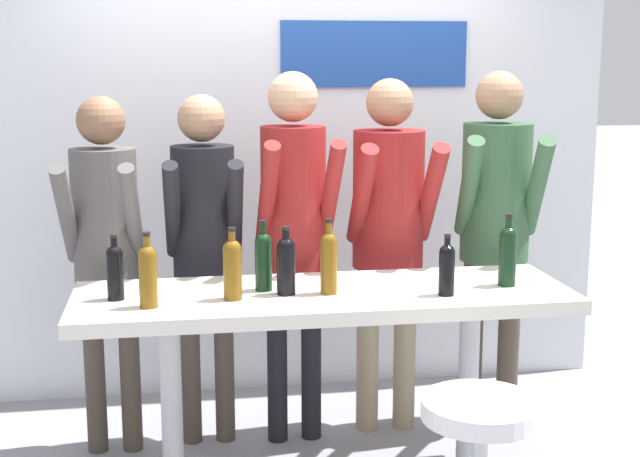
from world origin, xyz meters
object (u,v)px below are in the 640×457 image
Objects in this scene: person_far_left at (106,233)px; person_center at (389,216)px; wine_bottle_0 at (329,260)px; tasting_table at (324,323)px; wine_bottle_6 at (508,253)px; wine_bottle_5 at (447,267)px; wine_bottle_3 at (263,258)px; person_center_right at (496,208)px; person_left at (204,228)px; wine_bottle_1 at (286,263)px; wine_bottle_7 at (115,270)px; person_center_left at (294,213)px; wine_bottle_4 at (148,273)px; wine_bottle_2 at (232,266)px.

person_center is (1.37, 0.05, 0.03)m from person_far_left.
person_far_left is at bearing 146.18° from wine_bottle_0.
wine_bottle_6 is at bearing -2.63° from tasting_table.
wine_bottle_5 is at bearing -12.21° from wine_bottle_0.
person_center is at bearing 41.01° from wine_bottle_3.
person_center_right reaches higher than wine_bottle_5.
person_left is 0.73m from wine_bottle_1.
wine_bottle_6 is (0.80, -0.04, 0.29)m from tasting_table.
person_center reaches higher than tasting_table.
person_center reaches higher than wine_bottle_3.
wine_bottle_7 is (-1.29, -0.64, -0.07)m from person_center.
wine_bottle_3 reaches higher than wine_bottle_5.
person_far_left reaches higher than wine_bottle_5.
wine_bottle_0 is 1.06× the size of wine_bottle_3.
person_left is 1.44m from wine_bottle_6.
person_center_left is 0.99m from wine_bottle_4.
person_left is (0.46, 0.04, 0.00)m from person_far_left.
wine_bottle_5 is (0.54, -0.73, -0.12)m from person_center_left.
wine_bottle_2 is at bearing -8.89° from wine_bottle_7.
person_center reaches higher than wine_bottle_4.
person_center_left is 1.00m from wine_bottle_7.
wine_bottle_5 is at bearing -159.88° from wine_bottle_6.
wine_bottle_3 is (-0.68, -0.59, -0.06)m from person_center.
wine_bottle_5 is 0.96× the size of wine_bottle_7.
person_left is 5.48× the size of wine_bottle_6.
person_center_left reaches higher than wine_bottle_7.
wine_bottle_2 is (-0.40, -0.03, -0.01)m from wine_bottle_0.
person_center_left is 0.63m from wine_bottle_1.
person_center_right is at bearing 34.91° from wine_bottle_0.
person_left reaches higher than wine_bottle_5.
wine_bottle_0 is 1.17× the size of wine_bottle_7.
wine_bottle_2 is 1.15× the size of wine_bottle_5.
wine_bottle_3 is at bearing -34.08° from person_far_left.
person_far_left is 0.46m from person_left.
wine_bottle_3 is (-0.26, 0.10, -0.01)m from wine_bottle_0.
wine_bottle_6 is (1.18, 0.04, 0.01)m from wine_bottle_2.
person_far_left is 1.92m from person_center_right.
tasting_table is at bearing -137.73° from person_center_right.
wine_bottle_2 is at bearing -169.14° from wine_bottle_1.
person_left is at bearing 171.51° from person_center_left.
wine_bottle_4 is 0.19m from wine_bottle_7.
wine_bottle_5 is (0.88, -0.08, -0.02)m from wine_bottle_2.
wine_bottle_3 is 1.11× the size of wine_bottle_7.
person_center is (0.91, 0.02, 0.03)m from person_left.
wine_bottle_0 is at bearing -3.02° from wine_bottle_7.
person_far_left is 0.60m from wine_bottle_7.
wine_bottle_7 is (-0.81, -0.58, -0.11)m from person_center_left.
person_center_left is 5.82× the size of wine_bottle_6.
wine_bottle_0 reaches higher than wine_bottle_5.
person_center is at bearing 5.13° from person_center_left.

